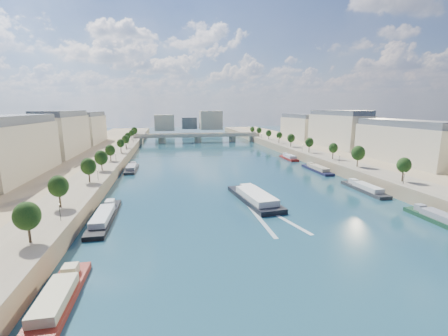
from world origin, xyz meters
name	(u,v)px	position (x,y,z in m)	size (l,w,h in m)	color
ground	(225,171)	(0.00, 100.00, 0.00)	(700.00, 700.00, 0.00)	#0C2F37
quay_left	(67,172)	(-72.00, 100.00, 2.50)	(44.00, 520.00, 5.00)	#9E8460
quay_right	(356,162)	(72.00, 100.00, 2.50)	(44.00, 520.00, 5.00)	#9E8460
pave_left	(102,166)	(-57.00, 100.00, 5.05)	(14.00, 520.00, 0.10)	gray
pave_right	(331,158)	(57.00, 100.00, 5.05)	(14.00, 520.00, 0.10)	gray
trees_left	(107,153)	(-55.00, 102.00, 10.48)	(4.80, 268.80, 8.26)	#382B1E
trees_right	(319,145)	(55.00, 110.00, 10.48)	(4.80, 268.80, 8.26)	#382B1E
lamps_left	(108,163)	(-52.50, 90.00, 7.78)	(0.36, 200.36, 4.28)	black
lamps_right	(319,152)	(52.50, 105.00, 7.78)	(0.36, 200.36, 4.28)	black
buildings_left	(43,139)	(-85.00, 112.00, 16.45)	(16.00, 226.00, 23.20)	beige
buildings_right	(366,133)	(85.00, 112.00, 16.45)	(16.00, 226.00, 23.20)	beige
skyline	(193,122)	(3.19, 319.52, 14.66)	(79.00, 42.00, 22.00)	beige
bridge	(198,137)	(0.00, 228.95, 5.08)	(112.00, 12.00, 8.15)	#C1B79E
tour_barge	(255,198)	(0.90, 51.12, 1.20)	(12.32, 31.29, 4.13)	black
wake	(271,219)	(0.90, 34.59, 0.02)	(10.73, 26.00, 0.04)	silver
moored_barges_left	(99,226)	(-45.50, 35.58, 0.84)	(5.00, 155.66, 3.60)	#1C1B3C
moored_barges_right	(365,189)	(45.50, 55.19, 0.84)	(5.00, 166.39, 3.60)	black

